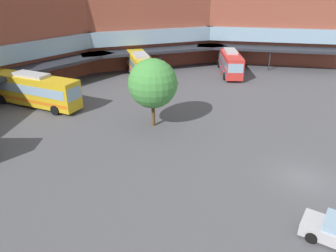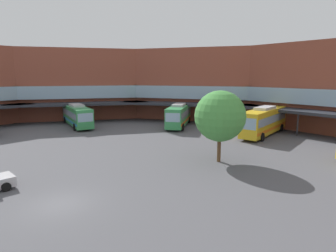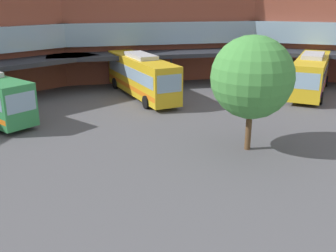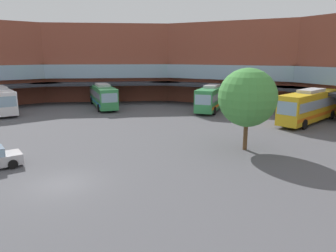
# 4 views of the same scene
# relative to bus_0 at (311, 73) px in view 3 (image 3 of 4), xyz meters

# --- Properties ---
(station_building) EXTENTS (87.29, 50.19, 13.10)m
(station_building) POSITION_rel_bus_0_xyz_m (-19.62, 0.52, 4.37)
(station_building) COLOR brown
(station_building) RESTS_ON ground
(bus_0) EXTENTS (10.72, 8.91, 3.84)m
(bus_0) POSITION_rel_bus_0_xyz_m (0.00, 0.00, 0.00)
(bus_0) COLOR gold
(bus_0) RESTS_ON ground
(bus_5) EXTENTS (3.35, 12.28, 3.99)m
(bus_5) POSITION_rel_bus_0_xyz_m (-14.72, 6.85, 0.07)
(bus_5) COLOR gold
(bus_5) RESTS_ON ground
(plaza_tree) EXTENTS (4.87, 4.87, 6.91)m
(plaza_tree) POSITION_rel_bus_0_xyz_m (-14.80, -8.47, 2.52)
(plaza_tree) COLOR brown
(plaza_tree) RESTS_ON ground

